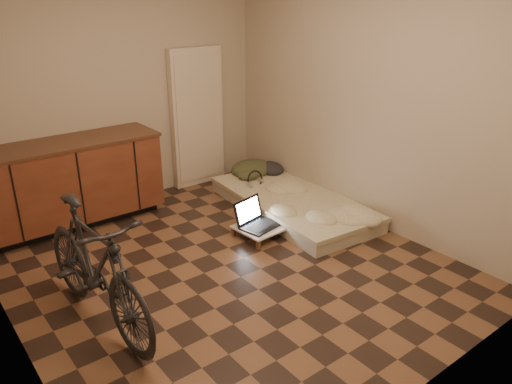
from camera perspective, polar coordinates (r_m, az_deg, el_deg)
room_shell at (r=4.09m, az=-4.05°, el=7.51°), size 3.50×4.00×2.60m
cabinets at (r=5.52m, az=-20.41°, el=1.01°), size 1.84×0.62×0.91m
appliance_panel at (r=6.28m, az=-6.76°, el=8.42°), size 0.70×0.10×1.70m
bicycle at (r=3.78m, az=-17.97°, el=-7.58°), size 0.60×1.65×1.05m
futon at (r=5.65m, az=4.15°, el=-1.25°), size 1.15×2.11×0.17m
clothing_pile at (r=6.29m, az=0.09°, el=3.27°), size 0.62×0.53×0.23m
headphones at (r=5.88m, az=-0.11°, el=1.53°), size 0.24×0.22×0.16m
lap_desk at (r=5.12m, az=1.38°, el=-3.71°), size 0.70×0.48×0.11m
laptop at (r=5.04m, az=0.05°, el=-3.31°), size 0.44×0.41×0.26m
mouse at (r=5.20m, az=3.93°, el=-2.90°), size 0.08×0.12×0.04m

